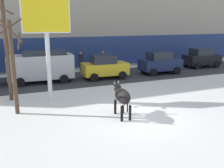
{
  "coord_description": "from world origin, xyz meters",
  "views": [
    {
      "loc": [
        -5.31,
        -9.73,
        4.29
      ],
      "look_at": [
        -0.31,
        2.24,
        1.1
      ],
      "focal_mm": 40.2,
      "sensor_mm": 36.0,
      "label": 1
    }
  ],
  "objects": [
    {
      "name": "pedestrian_by_cars",
      "position": [
        0.71,
        11.98,
        0.88
      ],
      "size": [
        0.36,
        0.24,
        1.73
      ],
      "color": "#282833",
      "rests_on": "ground"
    },
    {
      "name": "car_navy_hatchback",
      "position": [
        6.7,
        8.35,
        0.93
      ],
      "size": [
        3.55,
        2.02,
        1.86
      ],
      "color": "#19234C",
      "rests_on": "ground"
    },
    {
      "name": "bare_tree_far_back",
      "position": [
        -5.35,
        5.03,
        2.87
      ],
      "size": [
        1.2,
        0.77,
        5.47
      ],
      "color": "#4C3828",
      "rests_on": "ground"
    },
    {
      "name": "car_yellow_hatchback",
      "position": [
        1.6,
        8.35,
        0.93
      ],
      "size": [
        3.55,
        2.02,
        1.86
      ],
      "color": "gold",
      "rests_on": "ground"
    },
    {
      "name": "road_strip",
      "position": [
        0.0,
        8.91,
        0.0
      ],
      "size": [
        60.0,
        5.6,
        0.01
      ],
      "primitive_type": "cube",
      "color": "#333338",
      "rests_on": "ground"
    },
    {
      "name": "cow_black",
      "position": [
        -0.62,
        0.31,
        0.99
      ],
      "size": [
        0.75,
        1.92,
        1.54
      ],
      "color": "black",
      "rests_on": "ground"
    },
    {
      "name": "billboard",
      "position": [
        -3.28,
        4.16,
        4.31
      ],
      "size": [
        2.53,
        0.52,
        5.56
      ],
      "color": "silver",
      "rests_on": "ground"
    },
    {
      "name": "car_black_hatchback",
      "position": [
        12.18,
        9.42,
        0.93
      ],
      "size": [
        3.55,
        2.02,
        1.86
      ],
      "color": "black",
      "rests_on": "ground"
    },
    {
      "name": "pedestrian_near_billboard",
      "position": [
        2.84,
        11.98,
        0.88
      ],
      "size": [
        0.36,
        0.24,
        1.73
      ],
      "color": "#282833",
      "rests_on": "ground"
    },
    {
      "name": "car_silver_van",
      "position": [
        -3.14,
        8.9,
        1.24
      ],
      "size": [
        4.66,
        2.24,
        2.32
      ],
      "color": "#B7BABF",
      "rests_on": "ground"
    },
    {
      "name": "bare_tree_right_lot",
      "position": [
        -5.11,
        2.62,
        2.44
      ],
      "size": [
        1.18,
        1.13,
        4.51
      ],
      "color": "#4C3828",
      "rests_on": "ground"
    },
    {
      "name": "ground_plane",
      "position": [
        0.0,
        0.0,
        0.0
      ],
      "size": [
        120.0,
        120.0,
        0.0
      ],
      "primitive_type": "plane",
      "color": "white"
    }
  ]
}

